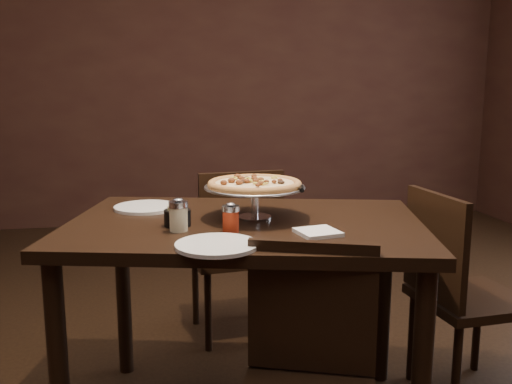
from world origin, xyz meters
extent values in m
cube|color=black|center=(0.00, 3.51, 1.40)|extent=(6.00, 0.02, 2.80)
cube|color=black|center=(-0.01, 0.10, 0.79)|extent=(1.46, 1.14, 0.04)
cylinder|color=black|center=(-0.67, -0.12, 0.38)|extent=(0.06, 0.06, 0.77)
cylinder|color=black|center=(0.47, -0.39, 0.38)|extent=(0.06, 0.06, 0.77)
cylinder|color=black|center=(-0.50, 0.59, 0.38)|extent=(0.06, 0.06, 0.77)
cylinder|color=black|center=(0.64, 0.32, 0.38)|extent=(0.06, 0.06, 0.77)
cylinder|color=silver|center=(0.03, 0.14, 0.82)|extent=(0.13, 0.13, 0.01)
cylinder|color=silver|center=(0.03, 0.14, 0.87)|extent=(0.03, 0.03, 0.10)
cylinder|color=silver|center=(0.03, 0.14, 0.93)|extent=(0.09, 0.09, 0.01)
cylinder|color=gray|center=(0.03, 0.14, 0.93)|extent=(0.37, 0.37, 0.01)
torus|color=gray|center=(0.03, 0.14, 0.93)|extent=(0.38, 0.38, 0.01)
cylinder|color=#9A5E2E|center=(0.03, 0.14, 0.94)|extent=(0.34, 0.34, 0.01)
torus|color=#9A5E2E|center=(0.03, 0.14, 0.94)|extent=(0.36, 0.36, 0.03)
cylinder|color=tan|center=(0.03, 0.14, 0.95)|extent=(0.29, 0.29, 0.01)
cylinder|color=#F7F0C0|center=(-0.26, -0.01, 0.85)|extent=(0.06, 0.06, 0.08)
cylinder|color=silver|center=(-0.26, -0.01, 0.91)|extent=(0.07, 0.07, 0.02)
ellipsoid|color=silver|center=(-0.26, -0.01, 0.92)|extent=(0.04, 0.04, 0.01)
cylinder|color=maroon|center=(-0.08, -0.06, 0.85)|extent=(0.06, 0.06, 0.07)
cylinder|color=silver|center=(-0.08, -0.06, 0.90)|extent=(0.06, 0.06, 0.02)
ellipsoid|color=silver|center=(-0.08, -0.06, 0.91)|extent=(0.03, 0.03, 0.01)
cylinder|color=black|center=(-0.26, 0.07, 0.84)|extent=(0.10, 0.10, 0.06)
cube|color=#D3C47A|center=(-0.28, 0.07, 0.85)|extent=(0.04, 0.03, 0.06)
cube|color=#D3C47A|center=(-0.25, 0.07, 0.85)|extent=(0.04, 0.03, 0.06)
cube|color=white|center=(0.20, -0.13, 0.82)|extent=(0.16, 0.16, 0.01)
cylinder|color=white|center=(-0.38, 0.38, 0.82)|extent=(0.26, 0.26, 0.01)
cylinder|color=white|center=(-0.15, -0.23, 0.82)|extent=(0.26, 0.26, 0.01)
cone|color=silver|center=(0.19, 0.05, 0.94)|extent=(0.12, 0.12, 0.00)
cylinder|color=black|center=(0.19, 0.05, 0.94)|extent=(0.04, 0.11, 0.02)
cube|color=black|center=(0.05, 0.92, 0.43)|extent=(0.47, 0.47, 0.04)
cube|color=black|center=(0.07, 0.73, 0.68)|extent=(0.42, 0.08, 0.44)
cylinder|color=black|center=(0.20, 1.11, 0.21)|extent=(0.04, 0.04, 0.41)
cylinder|color=black|center=(-0.14, 1.07, 0.21)|extent=(0.04, 0.04, 0.41)
cylinder|color=black|center=(0.24, 0.77, 0.21)|extent=(0.04, 0.04, 0.41)
cylinder|color=black|center=(-0.10, 0.73, 0.21)|extent=(0.04, 0.04, 0.41)
cube|color=black|center=(0.13, -0.34, 0.64)|extent=(0.38, 0.16, 0.41)
cube|color=black|center=(0.95, 0.14, 0.42)|extent=(0.45, 0.45, 0.04)
cube|color=black|center=(0.77, 0.13, 0.67)|extent=(0.07, 0.41, 0.43)
cylinder|color=black|center=(1.11, 0.32, 0.20)|extent=(0.04, 0.04, 0.40)
cylinder|color=black|center=(0.80, -0.04, 0.20)|extent=(0.04, 0.04, 0.40)
cylinder|color=black|center=(0.77, 0.29, 0.20)|extent=(0.04, 0.04, 0.40)
camera|label=1|loc=(-0.32, -1.93, 1.31)|focal=40.00mm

